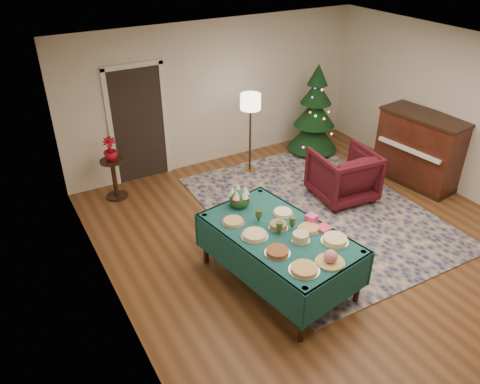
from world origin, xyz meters
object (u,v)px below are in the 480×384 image
gift_box (311,219)px  potted_plant (111,154)px  armchair (343,173)px  buffet_table (279,242)px  floor_lamp (250,107)px  christmas_tree (315,114)px  piano (419,150)px  side_table (115,179)px

gift_box → potted_plant: potted_plant is taller
armchair → buffet_table: bearing=36.6°
gift_box → potted_plant: bearing=117.8°
gift_box → floor_lamp: (0.82, 2.92, 0.44)m
gift_box → christmas_tree: (2.38, 3.01, -0.02)m
piano → christmas_tree: bearing=114.0°
gift_box → armchair: (1.67, 1.28, -0.36)m
armchair → potted_plant: 3.90m
buffet_table → potted_plant: size_ratio=5.47×
buffet_table → side_table: bearing=110.7°
floor_lamp → potted_plant: size_ratio=3.76×
buffet_table → armchair: bearing=30.2°
floor_lamp → potted_plant: bearing=173.3°
gift_box → armchair: size_ratio=0.13×
buffet_table → gift_box: (0.49, -0.02, 0.21)m
buffet_table → gift_box: gift_box is taller
buffet_table → christmas_tree: (2.86, 2.99, 0.19)m
armchair → christmas_tree: (0.70, 1.73, 0.33)m
gift_box → armchair: bearing=37.3°
armchair → floor_lamp: bearing=-56.3°
floor_lamp → christmas_tree: christmas_tree is taller
floor_lamp → piano: bearing=-37.5°
buffet_table → piano: size_ratio=1.41×
armchair → side_table: size_ratio=1.37×
buffet_table → floor_lamp: 3.25m
gift_box → buffet_table: bearing=178.1°
potted_plant → armchair: bearing=-30.0°
potted_plant → christmas_tree: christmas_tree is taller
floor_lamp → buffet_table: bearing=-114.2°
floor_lamp → side_table: bearing=173.3°
gift_box → piano: (3.24, 1.07, -0.22)m
gift_box → floor_lamp: bearing=74.3°
floor_lamp → piano: size_ratio=0.97×
side_table → potted_plant: 0.48m
piano → floor_lamp: bearing=142.5°
christmas_tree → piano: christmas_tree is taller
buffet_table → floor_lamp: size_ratio=1.46×
side_table → potted_plant: size_ratio=1.77×
gift_box → piano: bearing=18.3°
armchair → christmas_tree: christmas_tree is taller
floor_lamp → piano: 3.11m
armchair → potted_plant: (-3.37, 1.94, 0.34)m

